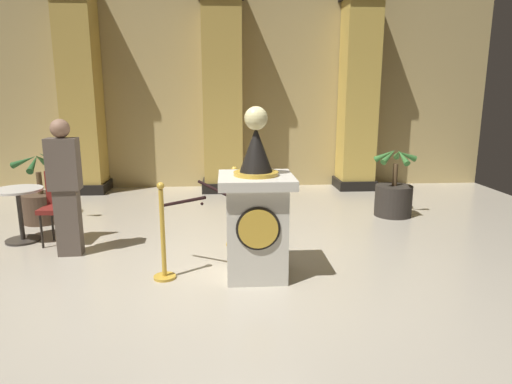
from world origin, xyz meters
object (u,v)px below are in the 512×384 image
at_px(stanchion_far, 163,245).
at_px(cafe_table, 20,208).
at_px(potted_palm_right, 393,196).
at_px(bystander_guest, 65,185).
at_px(potted_palm_left, 42,203).
at_px(pedestal_clock, 256,213).
at_px(stanchion_near, 235,218).
at_px(cafe_chair_red, 59,201).

bearing_deg(stanchion_far, cafe_table, 146.40).
distance_m(potted_palm_right, bystander_guest, 4.94).
distance_m(potted_palm_left, cafe_table, 0.97).
height_order(potted_palm_right, cafe_table, potted_palm_right).
relative_size(pedestal_clock, stanchion_far, 1.72).
relative_size(bystander_guest, cafe_table, 2.29).
height_order(stanchion_near, potted_palm_left, potted_palm_left).
relative_size(stanchion_far, cafe_table, 1.46).
xyz_separation_m(potted_palm_left, bystander_guest, (0.93, -1.51, 0.58)).
bearing_deg(stanchion_far, bystander_guest, 146.84).
bearing_deg(cafe_table, stanchion_far, -33.60).
bearing_deg(potted_palm_left, potted_palm_right, -0.02).
relative_size(potted_palm_right, bystander_guest, 0.68).
bearing_deg(pedestal_clock, stanchion_near, 101.62).
xyz_separation_m(potted_palm_right, bystander_guest, (-4.67, -1.51, 0.57)).
bearing_deg(pedestal_clock, potted_palm_left, 143.95).
bearing_deg(bystander_guest, cafe_table, 145.74).
height_order(potted_palm_left, cafe_chair_red, potted_palm_left).
xyz_separation_m(stanchion_near, stanchion_far, (-0.79, -1.03, 0.00)).
bearing_deg(potted_palm_right, cafe_chair_red, -168.33).
bearing_deg(stanchion_near, cafe_chair_red, 173.06).
distance_m(stanchion_far, bystander_guest, 1.59).
height_order(pedestal_clock, bystander_guest, pedestal_clock).
distance_m(stanchion_near, cafe_chair_red, 2.35).
distance_m(potted_palm_right, cafe_chair_red, 5.05).
xyz_separation_m(pedestal_clock, potted_palm_right, (2.41, 2.32, -0.38)).
relative_size(stanchion_near, bystander_guest, 0.63).
distance_m(potted_palm_left, bystander_guest, 1.87).
height_order(stanchion_near, cafe_chair_red, stanchion_near).
xyz_separation_m(potted_palm_left, potted_palm_right, (5.60, -0.00, 0.02)).
distance_m(stanchion_far, cafe_chair_red, 2.03).
distance_m(cafe_table, cafe_chair_red, 0.57).
bearing_deg(pedestal_clock, bystander_guest, 160.35).
relative_size(pedestal_clock, cafe_table, 2.51).
distance_m(potted_palm_right, cafe_table, 5.58).
height_order(potted_palm_left, cafe_table, potted_palm_left).
relative_size(stanchion_far, potted_palm_right, 0.94).
distance_m(stanchion_near, potted_palm_right, 2.93).
distance_m(bystander_guest, cafe_chair_red, 0.64).
bearing_deg(stanchion_near, bystander_guest, -174.21).
bearing_deg(potted_palm_left, cafe_chair_red, -57.34).
relative_size(potted_palm_right, cafe_chair_red, 1.18).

